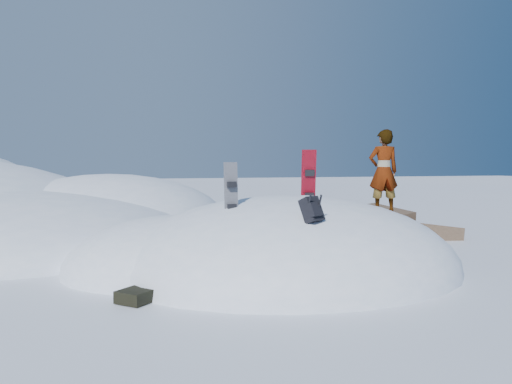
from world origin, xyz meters
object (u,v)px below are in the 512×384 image
object	(u,v)px
backpack	(312,210)
person	(383,171)
snowboard_red	(309,187)
snowboard_dark	(231,198)

from	to	relation	value
backpack	person	bearing A→B (deg)	11.51
snowboard_red	snowboard_dark	world-z (taller)	snowboard_red
snowboard_dark	backpack	distance (m)	1.62
snowboard_dark	snowboard_red	bearing A→B (deg)	27.41
snowboard_dark	backpack	size ratio (longest dim) A/B	2.71
snowboard_red	person	size ratio (longest dim) A/B	0.92
person	snowboard_red	bearing A→B (deg)	-6.65
snowboard_red	snowboard_dark	bearing A→B (deg)	-135.60
backpack	person	xyz separation A→B (m)	(2.43, 1.88, 0.60)
snowboard_red	backpack	xyz separation A→B (m)	(-0.88, -2.30, -0.26)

